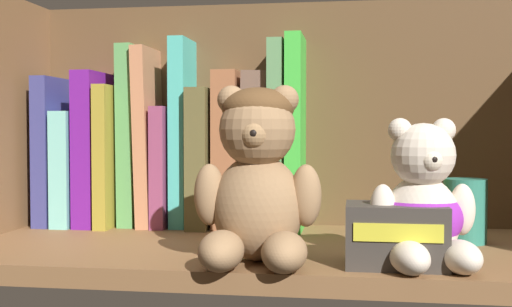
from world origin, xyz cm
name	(u,v)px	position (x,y,z in cm)	size (l,w,h in cm)	color
shelf_board	(287,253)	(0.00, 0.00, 1.00)	(70.52, 30.14, 2.00)	brown
shelf_back_panel	(299,122)	(0.00, 15.67, 15.84)	(72.92, 1.20, 31.68)	brown
book_0	(61,151)	(-32.69, 12.90, 11.85)	(2.14, 13.51, 19.70)	navy
book_1	(80,167)	(-29.95, 12.90, 9.58)	(2.47, 14.02, 15.15)	#76C7BD
book_2	(101,149)	(-26.96, 12.90, 12.18)	(2.66, 13.63, 20.35)	#66188B
book_3	(119,155)	(-24.33, 12.90, 11.25)	(1.74, 14.63, 18.50)	olive
book_4	(136,136)	(-21.97, 12.90, 13.94)	(2.12, 9.70, 23.88)	#579D55
book_5	(152,137)	(-19.61, 12.90, 13.75)	(1.75, 11.36, 23.50)	#C17C55
book_6	(168,166)	(-17.38, 12.90, 9.88)	(1.85, 11.54, 15.75)	#8C3D62
book_7	(185,133)	(-15.00, 12.90, 14.32)	(2.05, 9.86, 24.64)	#46B8AA
book_8	(206,158)	(-12.20, 12.90, 11.03)	(2.70, 12.60, 18.06)	brown
book_9	(230,149)	(-8.86, 12.90, 12.15)	(3.13, 10.37, 20.29)	#9D5F3C
book_10	(257,150)	(-5.26, 12.90, 12.09)	(3.20, 9.63, 20.17)	brown
book_11	(280,136)	(-2.25, 12.90, 14.01)	(1.96, 12.22, 24.01)	#5A8F59
book_12	(298,133)	(0.16, 12.90, 14.31)	(2.00, 13.25, 24.63)	green
teddy_bear_larger	(257,179)	(-1.80, -10.22, 10.09)	(12.46, 12.66, 17.06)	#93704C
teddy_bear_smaller	(423,208)	(13.78, -9.40, 7.45)	(10.44, 11.09, 13.86)	beige
pillar_candle	(465,211)	(19.79, 4.00, 5.62)	(4.78, 4.78, 7.25)	#2D7A66
small_product_box	(396,235)	(11.27, -9.91, 4.92)	(9.23, 6.55, 5.83)	#38332D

